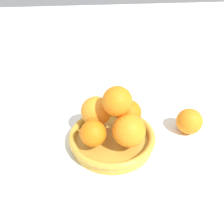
% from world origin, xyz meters
% --- Properties ---
extents(ground_plane, '(4.00, 4.00, 0.00)m').
position_xyz_m(ground_plane, '(0.00, 0.00, 0.00)').
color(ground_plane, white).
extents(fruit_bowl, '(0.23, 0.23, 0.04)m').
position_xyz_m(fruit_bowl, '(0.00, 0.00, 0.02)').
color(fruit_bowl, gold).
rests_on(fruit_bowl, ground_plane).
extents(orange_pile, '(0.17, 0.17, 0.14)m').
position_xyz_m(orange_pile, '(-0.00, 0.00, 0.09)').
color(orange_pile, orange).
rests_on(orange_pile, fruit_bowl).
extents(stray_orange, '(0.07, 0.07, 0.07)m').
position_xyz_m(stray_orange, '(-0.02, 0.22, 0.04)').
color(stray_orange, orange).
rests_on(stray_orange, ground_plane).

